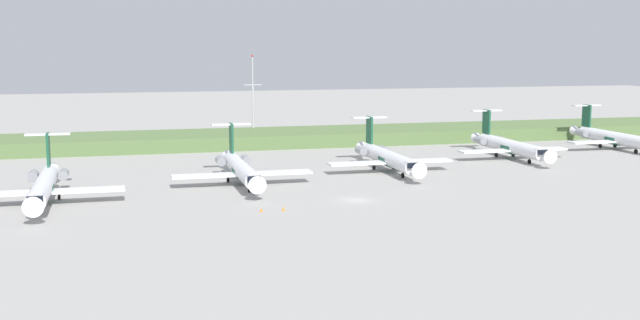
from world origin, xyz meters
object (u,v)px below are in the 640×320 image
Objects in this scene: safety_cone_mid_marker at (284,209)px; antenna_mast at (253,105)px; regional_jet_fourth at (387,157)px; regional_jet_second at (44,185)px; regional_jet_third at (241,168)px; regional_jet_sixth at (613,137)px; safety_cone_front_marker at (261,210)px; regional_jet_fifth at (509,146)px.

antenna_mast is at bearing 83.13° from safety_cone_mid_marker.
antenna_mast reaches higher than regional_jet_fourth.
safety_cone_mid_marker is at bearing -96.87° from antenna_mast.
regional_jet_fourth is (57.85, 14.58, 0.00)m from regional_jet_second.
regional_jet_third is 28.51m from regional_jet_fourth.
antenna_mast is 37.08× the size of safety_cone_mid_marker.
regional_jet_third is 59.19m from antenna_mast.
safety_cone_mid_marker is (-84.01, -45.41, -2.26)m from regional_jet_sixth.
safety_cone_mid_marker is (32.43, -14.40, -2.26)m from regional_jet_second.
regional_jet_third is 22.64m from safety_cone_front_marker.
regional_jet_third is at bearing 15.25° from regional_jet_second.
safety_cone_front_marker is 3.11m from safety_cone_mid_marker.
regional_jet_fifth is (87.20, 23.63, 0.00)m from regional_jet_second.
regional_jet_fifth is 56.36× the size of safety_cone_mid_marker.
antenna_mast is 81.60m from safety_cone_front_marker.
regional_jet_second reaches higher than safety_cone_mid_marker.
regional_jet_fifth is 56.36× the size of safety_cone_front_marker.
regional_jet_sixth is at bearing 14.80° from regional_jet_third.
regional_jet_sixth is (29.23, 7.38, 0.00)m from regional_jet_fifth.
regional_jet_fifth is (29.35, 9.05, 0.00)m from regional_jet_fourth.
regional_jet_third is 1.52× the size of antenna_mast.
regional_jet_fourth is 38.62m from safety_cone_mid_marker.
safety_cone_front_marker is at bearing 178.53° from safety_cone_mid_marker.
regional_jet_sixth is at bearing 27.49° from safety_cone_front_marker.
regional_jet_sixth is (58.59, 16.43, 0.00)m from regional_jet_fourth.
regional_jet_third is at bearing 95.98° from safety_cone_mid_marker.
antenna_mast is (42.11, 65.85, 5.98)m from regional_jet_second.
regional_jet_second is 120.50m from regional_jet_sixth.
antenna_mast reaches higher than regional_jet_third.
regional_jet_fourth and regional_jet_fifth have the same top height.
regional_jet_fifth is 69.25m from safety_cone_front_marker.
regional_jet_third is 56.36× the size of safety_cone_mid_marker.
regional_jet_fourth is at bearing -164.33° from regional_jet_sixth.
regional_jet_fourth is 60.85m from regional_jet_sixth.
regional_jet_fifth is at bearing 15.12° from regional_jet_third.
regional_jet_second and regional_jet_third have the same top height.
regional_jet_third is 1.00× the size of regional_jet_fourth.
regional_jet_second is 1.00× the size of regional_jet_third.
regional_jet_fourth is 56.36× the size of safety_cone_front_marker.
regional_jet_second is at bearing -122.60° from antenna_mast.
regional_jet_sixth is at bearing 14.17° from regional_jet_fifth.
safety_cone_front_marker is (-12.78, -80.17, -8.24)m from antenna_mast.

